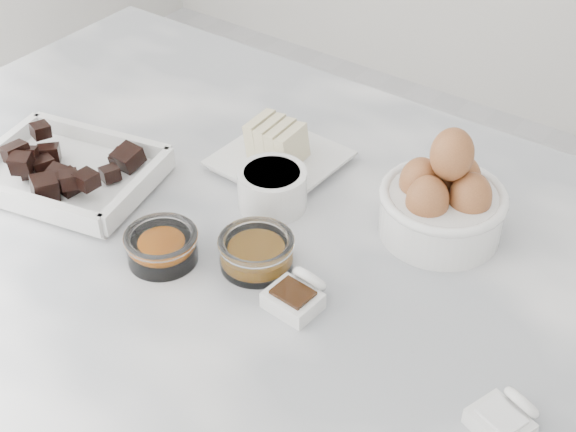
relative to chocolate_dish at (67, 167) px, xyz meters
The scene contains 9 objects.
marble_slab 0.28m from the chocolate_dish, ahead, with size 1.20×0.80×0.04m, color white.
chocolate_dish is the anchor object (origin of this frame).
butter_plate 0.27m from the chocolate_dish, 44.35° to the left, with size 0.15×0.15×0.06m.
sugar_ramekin 0.26m from the chocolate_dish, 25.60° to the left, with size 0.08×0.08×0.05m.
egg_bowl 0.47m from the chocolate_dish, 23.74° to the left, with size 0.15×0.15×0.14m.
honey_bowl 0.29m from the chocolate_dish, ahead, with size 0.09×0.09×0.04m.
zest_bowl 0.20m from the chocolate_dish, 10.95° to the right, with size 0.08×0.08×0.04m.
vanilla_spoon 0.36m from the chocolate_dish, ahead, with size 0.06×0.07×0.04m.
salt_spoon 0.61m from the chocolate_dish, ahead, with size 0.06×0.07×0.04m.
Camera 1 is at (0.44, -0.55, 1.54)m, focal length 50.00 mm.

